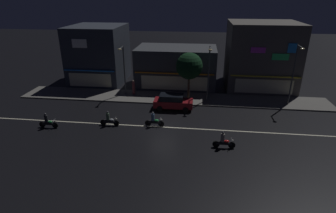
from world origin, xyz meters
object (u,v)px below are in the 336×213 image
at_px(motorcycle_lead, 48,122).
at_px(traffic_cone, 165,106).
at_px(pedestrian_on_sidewalk, 134,88).
at_px(streetlamp_west, 124,66).
at_px(streetlamp_east, 294,71).
at_px(streetlamp_mid, 209,69).
at_px(motorcycle_opposite_lane, 224,141).
at_px(motorcycle_following, 154,120).
at_px(motorcycle_trailing_far, 109,120).
at_px(parked_car_near_kerb, 173,102).

distance_m(motorcycle_lead, traffic_cone, 12.20).
distance_m(pedestrian_on_sidewalk, traffic_cone, 5.94).
height_order(streetlamp_west, streetlamp_east, streetlamp_east).
height_order(streetlamp_mid, streetlamp_east, streetlamp_east).
bearing_deg(traffic_cone, motorcycle_opposite_lane, -52.65).
xyz_separation_m(motorcycle_following, motorcycle_trailing_far, (-4.38, -0.39, 0.00)).
xyz_separation_m(pedestrian_on_sidewalk, motorcycle_opposite_lane, (10.44, -11.56, -0.37)).
bearing_deg(parked_car_near_kerb, streetlamp_west, -29.01).
bearing_deg(motorcycle_lead, motorcycle_following, -175.57).
height_order(streetlamp_west, motorcycle_trailing_far, streetlamp_west).
bearing_deg(streetlamp_east, parked_car_near_kerb, -169.62).
bearing_deg(motorcycle_opposite_lane, streetlamp_mid, -76.65).
distance_m(streetlamp_east, traffic_cone, 14.69).
xyz_separation_m(streetlamp_mid, streetlamp_east, (9.26, -0.04, 0.17)).
relative_size(streetlamp_mid, parked_car_near_kerb, 1.51).
height_order(streetlamp_mid, traffic_cone, streetlamp_mid).
distance_m(pedestrian_on_sidewalk, parked_car_near_kerb, 6.56).
xyz_separation_m(streetlamp_east, motorcycle_following, (-14.46, -6.91, -3.55)).
height_order(streetlamp_west, motorcycle_opposite_lane, streetlamp_west).
xyz_separation_m(streetlamp_mid, traffic_cone, (-4.69, -2.47, -3.74)).
xyz_separation_m(streetlamp_west, streetlamp_east, (19.52, -1.17, 0.38)).
distance_m(streetlamp_mid, traffic_cone, 6.48).
bearing_deg(motorcycle_trailing_far, motorcycle_opposite_lane, 160.28).
distance_m(pedestrian_on_sidewalk, motorcycle_opposite_lane, 15.58).
relative_size(streetlamp_east, motorcycle_following, 3.59).
xyz_separation_m(pedestrian_on_sidewalk, motorcycle_following, (4.00, -8.27, -0.37)).
height_order(streetlamp_mid, pedestrian_on_sidewalk, streetlamp_mid).
height_order(streetlamp_west, motorcycle_lead, streetlamp_west).
height_order(pedestrian_on_sidewalk, motorcycle_opposite_lane, pedestrian_on_sidewalk).
relative_size(streetlamp_west, pedestrian_on_sidewalk, 3.28).
height_order(motorcycle_lead, traffic_cone, motorcycle_lead).
bearing_deg(motorcycle_trailing_far, traffic_cone, -139.88).
xyz_separation_m(streetlamp_west, motorcycle_trailing_far, (0.68, -8.47, -3.17)).
xyz_separation_m(pedestrian_on_sidewalk, traffic_cone, (4.51, -3.79, -0.73)).
distance_m(streetlamp_west, parked_car_near_kerb, 7.92).
relative_size(streetlamp_west, parked_car_near_kerb, 1.42).
bearing_deg(streetlamp_west, motorcycle_lead, -117.59).
bearing_deg(pedestrian_on_sidewalk, motorcycle_following, 50.61).
bearing_deg(streetlamp_mid, traffic_cone, -152.18).
distance_m(motorcycle_opposite_lane, motorcycle_trailing_far, 11.20).
bearing_deg(streetlamp_west, motorcycle_opposite_lane, -44.67).
distance_m(streetlamp_west, motorcycle_trailing_far, 9.07).
height_order(pedestrian_on_sidewalk, parked_car_near_kerb, pedestrian_on_sidewalk).
xyz_separation_m(parked_car_near_kerb, traffic_cone, (-0.86, -0.04, -0.59)).
height_order(pedestrian_on_sidewalk, motorcycle_trailing_far, pedestrian_on_sidewalk).
bearing_deg(motorcycle_following, traffic_cone, 90.67).
bearing_deg(parked_car_near_kerb, motorcycle_lead, 27.87).
relative_size(streetlamp_mid, motorcycle_lead, 3.42).
xyz_separation_m(motorcycle_lead, motorcycle_trailing_far, (5.71, 1.16, 0.00)).
height_order(parked_car_near_kerb, motorcycle_lead, parked_car_near_kerb).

